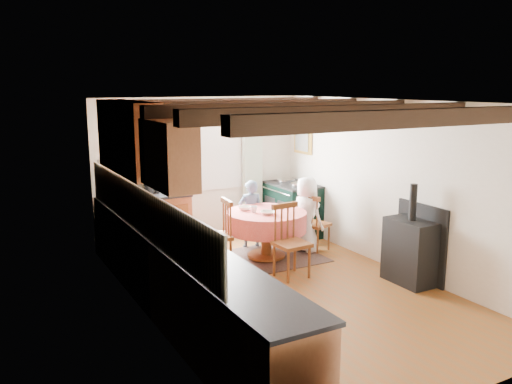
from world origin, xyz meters
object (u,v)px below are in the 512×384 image
chair_right (315,222)px  cast_iron_stove (411,234)px  chair_left (216,234)px  child_right (306,214)px  cup (254,209)px  child_far (251,214)px  dining_table (266,235)px  chair_near (292,241)px  aga_range (292,209)px

chair_right → cast_iron_stove: bearing=170.3°
chair_left → cast_iron_stove: 2.69m
child_right → cup: (-0.91, 0.05, 0.18)m
chair_left → child_far: size_ratio=0.90×
chair_left → chair_right: size_ratio=1.09×
cast_iron_stove → chair_left: bearing=138.0°
dining_table → cast_iron_stove: size_ratio=0.90×
chair_right → cup: (-1.07, 0.07, 0.32)m
cast_iron_stove → dining_table: bearing=122.8°
chair_near → cast_iron_stove: cast_iron_stove is taller
chair_right → child_far: 1.05m
chair_left → cup: (0.65, 0.04, 0.28)m
chair_left → cup: size_ratio=9.76×
dining_table → chair_near: chair_near is taller
aga_range → child_right: (-0.32, -0.90, 0.13)m
child_far → chair_left: bearing=45.8°
child_right → cup: size_ratio=11.74×
cup → chair_left: bearing=-176.1°
cup → child_right: bearing=-2.8°
aga_range → chair_left: bearing=-154.4°
dining_table → cast_iron_stove: bearing=-57.2°
aga_range → cup: size_ratio=9.90×
chair_right → cup: 1.12m
chair_left → chair_right: (1.72, -0.02, -0.04)m
chair_right → child_right: (-0.16, 0.02, 0.14)m
chair_left → child_right: (1.56, -0.00, 0.10)m
cast_iron_stove → cup: cast_iron_stove is taller
cast_iron_stove → cup: bearing=126.1°
child_far → child_right: size_ratio=0.92×
chair_near → cup: 0.95m
child_far → chair_right: bearing=153.0°
chair_near → cup: (-0.09, 0.91, 0.27)m
cast_iron_stove → child_far: (-1.09, 2.42, -0.12)m
cast_iron_stove → child_right: bearing=103.6°
cast_iron_stove → child_far: cast_iron_stove is taller
dining_table → child_right: 0.76m
chair_right → child_right: 0.22m
dining_table → chair_left: chair_left is taller
chair_near → chair_right: (0.98, 0.84, -0.05)m
aga_range → cast_iron_stove: 2.71m
chair_right → child_right: size_ratio=0.76×
child_far → chair_near: bearing=95.0°
child_right → aga_range: bearing=-34.9°
aga_range → cup: 1.54m
cup → aga_range: bearing=34.8°
chair_near → chair_left: (-0.74, 0.86, -0.01)m
chair_near → aga_range: chair_near is taller
dining_table → cast_iron_stove: (1.16, -1.80, 0.31)m
child_right → cast_iron_stove: bearing=178.4°
dining_table → chair_near: size_ratio=1.19×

